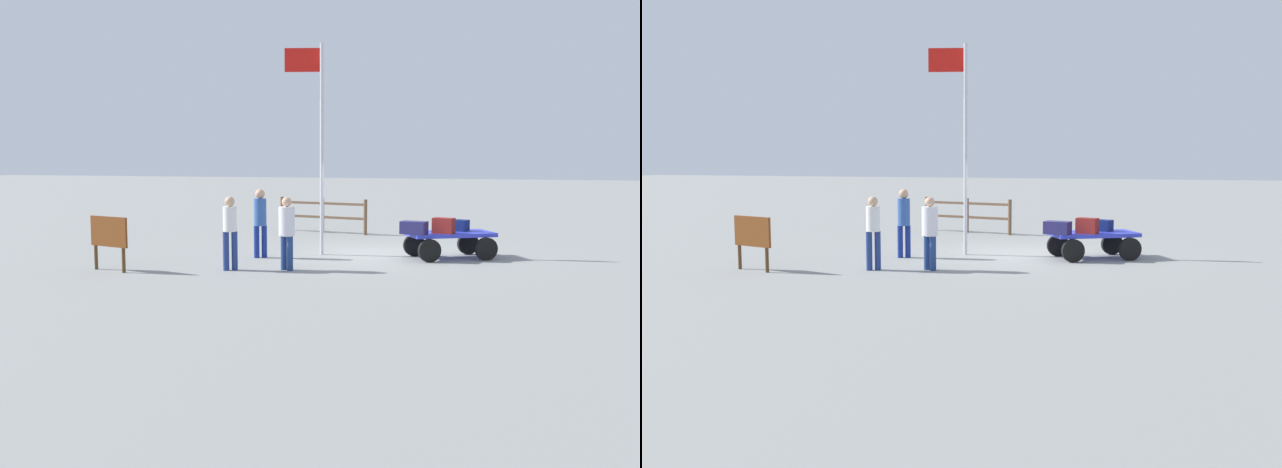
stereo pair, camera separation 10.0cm
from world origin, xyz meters
TOP-DOWN VIEW (x-y plane):
  - ground_plane at (0.00, 0.00)m, footprint 120.00×120.00m
  - luggage_cart at (-1.74, 0.18)m, footprint 2.42×2.06m
  - suitcase_dark at (-0.94, 0.92)m, footprint 0.70×0.50m
  - suitcase_olive at (-1.64, 0.56)m, footprint 0.58×0.43m
  - suitcase_grey at (-1.90, -0.19)m, footprint 0.66×0.47m
  - worker_lead at (2.94, 1.38)m, footprint 0.43×0.43m
  - worker_trailing at (2.91, 3.46)m, footprint 0.44×0.44m
  - worker_supervisor at (1.66, 3.11)m, footprint 0.49×0.49m
  - flagpole at (1.69, 0.42)m, footprint 1.03×0.23m
  - signboard at (5.52, 4.29)m, footprint 1.10×0.38m
  - wooden_fence at (2.97, -4.77)m, footprint 3.23×0.80m

SIDE VIEW (x-z plane):
  - ground_plane at x=0.00m, z-range 0.00..0.00m
  - luggage_cart at x=-1.74m, z-range 0.15..0.83m
  - wooden_fence at x=2.97m, z-range 0.08..1.25m
  - suitcase_grey at x=-1.90m, z-range 0.68..0.96m
  - signboard at x=5.52m, z-range 0.20..1.44m
  - suitcase_dark at x=-0.94m, z-range 0.68..1.00m
  - suitcase_olive at x=-1.64m, z-range 0.68..1.06m
  - worker_trailing at x=2.91m, z-range 0.13..1.83m
  - worker_supervisor at x=1.66m, z-range 0.15..1.84m
  - worker_lead at x=2.94m, z-range 0.14..1.91m
  - flagpole at x=1.69m, z-range 0.56..6.05m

